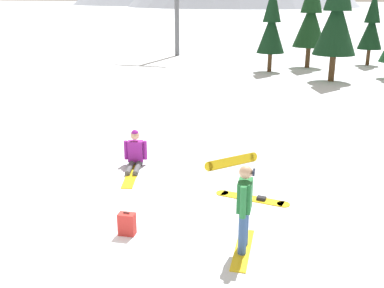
{
  "coord_description": "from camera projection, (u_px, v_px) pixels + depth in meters",
  "views": [
    {
      "loc": [
        4.71,
        -6.48,
        4.4
      ],
      "look_at": [
        1.48,
        3.51,
        1.0
      ],
      "focal_mm": 42.77,
      "sensor_mm": 36.0,
      "label": 1
    }
  ],
  "objects": [
    {
      "name": "loose_snowboard_near_left",
      "position": [
        231.0,
        161.0,
        12.43
      ],
      "size": [
        1.23,
        1.37,
        0.25
      ],
      "color": "yellow",
      "rests_on": "ground_plane"
    },
    {
      "name": "backpack_red",
      "position": [
        127.0,
        224.0,
        8.82
      ],
      "size": [
        0.34,
        0.29,
        0.47
      ],
      "color": "red",
      "rests_on": "ground_plane"
    },
    {
      "name": "pine_tree_twin",
      "position": [
        272.0,
        24.0,
        27.12
      ],
      "size": [
        1.66,
        1.66,
        5.17
      ],
      "color": "#472D19",
      "rests_on": "ground_plane"
    },
    {
      "name": "snowboarder_midground",
      "position": [
        135.0,
        155.0,
        12.29
      ],
      "size": [
        0.93,
        1.85,
        0.98
      ],
      "color": "#4C4C51",
      "rests_on": "ground_plane"
    },
    {
      "name": "pine_tree_tall",
      "position": [
        337.0,
        14.0,
        23.77
      ],
      "size": [
        2.26,
        2.26,
        6.48
      ],
      "color": "#472D19",
      "rests_on": "ground_plane"
    },
    {
      "name": "pine_tree_slender",
      "position": [
        372.0,
        25.0,
        29.8
      ],
      "size": [
        1.57,
        1.57,
        4.85
      ],
      "color": "#472D19",
      "rests_on": "ground_plane"
    },
    {
      "name": "loose_snowboard_far_spare",
      "position": [
        252.0,
        198.0,
        10.41
      ],
      "size": [
        1.76,
        0.49,
        0.09
      ],
      "color": "yellow",
      "rests_on": "ground_plane"
    },
    {
      "name": "pine_tree_broad",
      "position": [
        311.0,
        15.0,
        28.6
      ],
      "size": [
        2.08,
        2.08,
        6.0
      ],
      "color": "#472D19",
      "rests_on": "ground_plane"
    },
    {
      "name": "snowboarder_foreground",
      "position": [
        244.0,
        207.0,
        8.06
      ],
      "size": [
        0.41,
        1.49,
        1.64
      ],
      "color": "yellow",
      "rests_on": "ground_plane"
    },
    {
      "name": "ground_plane",
      "position": [
        60.0,
        242.0,
        8.6
      ],
      "size": [
        800.0,
        800.0,
        0.0
      ],
      "primitive_type": "plane",
      "color": "silver"
    }
  ]
}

